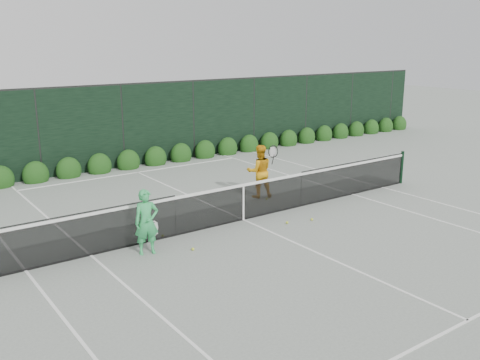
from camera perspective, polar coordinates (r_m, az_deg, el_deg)
ground at (r=14.00m, az=0.35°, el=-4.28°), size 80.00×80.00×0.00m
tennis_net at (r=13.83m, az=0.28°, el=-2.22°), size 12.90×0.10×1.07m
player_woman at (r=11.81m, az=-9.94°, el=-4.45°), size 0.64×0.46×1.45m
player_man at (r=15.84m, az=2.09°, el=0.94°), size 0.97×0.85×1.58m
court_lines at (r=14.00m, az=0.35°, el=-4.26°), size 11.03×23.83×0.01m
windscreen_fence at (r=11.57m, az=8.28°, el=-0.67°), size 32.00×21.07×3.06m
hedge_row at (r=19.96m, az=-11.81°, el=1.87°), size 31.66×0.65×0.94m
tennis_balls at (r=13.57m, az=-1.10°, el=-4.76°), size 4.26×2.22×0.07m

